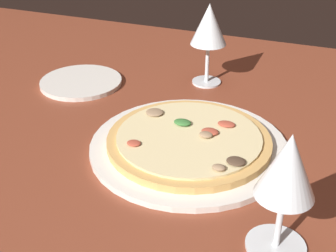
# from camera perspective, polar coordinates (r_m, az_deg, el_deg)

# --- Properties ---
(dining_table) EXTENTS (1.50, 1.10, 0.04)m
(dining_table) POSITION_cam_1_polar(r_m,az_deg,el_deg) (0.80, -2.40, -2.30)
(dining_table) COLOR brown
(dining_table) RESTS_ON ground
(pizza_main) EXTENTS (0.32, 0.32, 0.03)m
(pizza_main) POSITION_cam_1_polar(r_m,az_deg,el_deg) (0.75, 2.59, -2.08)
(pizza_main) COLOR silver
(pizza_main) RESTS_ON dining_table
(wine_glass_far) EXTENTS (0.07, 0.07, 0.17)m
(wine_glass_far) POSITION_cam_1_polar(r_m,az_deg,el_deg) (0.94, 5.05, 12.05)
(wine_glass_far) COLOR silver
(wine_glass_far) RESTS_ON dining_table
(wine_glass_near) EXTENTS (0.07, 0.07, 0.16)m
(wine_glass_near) POSITION_cam_1_polar(r_m,az_deg,el_deg) (0.52, 14.43, -5.46)
(wine_glass_near) COLOR silver
(wine_glass_near) RESTS_ON dining_table
(side_plate) EXTENTS (0.17, 0.17, 0.01)m
(side_plate) POSITION_cam_1_polar(r_m,az_deg,el_deg) (0.99, -10.64, 5.34)
(side_plate) COLOR silver
(side_plate) RESTS_ON dining_table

